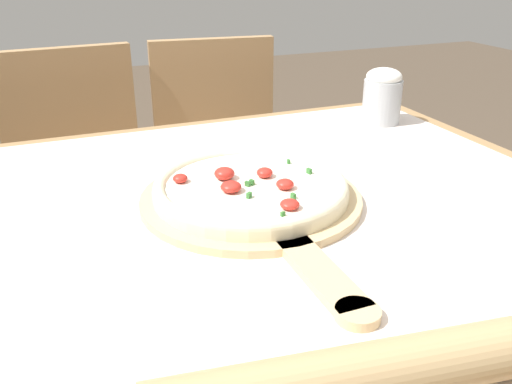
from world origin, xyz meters
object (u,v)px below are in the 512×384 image
(chair_left, at_px, (83,184))
(chair_right, at_px, (221,164))
(pizza_peel, at_px, (253,204))
(rolling_pin, at_px, (376,373))
(pizza, at_px, (249,187))
(flour_cup, at_px, (382,95))

(chair_left, relative_size, chair_right, 1.00)
(chair_right, bearing_deg, chair_left, -173.73)
(pizza_peel, relative_size, rolling_pin, 1.04)
(pizza, xyz_separation_m, chair_right, (0.22, 0.81, -0.29))
(chair_left, bearing_deg, pizza_peel, -80.71)
(pizza, distance_m, rolling_pin, 0.41)
(chair_left, xyz_separation_m, flour_cup, (0.63, -0.53, 0.32))
(pizza_peel, height_order, flour_cup, flour_cup)
(pizza_peel, bearing_deg, rolling_pin, -96.12)
(chair_right, bearing_deg, rolling_pin, -95.71)
(chair_right, bearing_deg, pizza_peel, -98.41)
(pizza, distance_m, chair_right, 0.88)
(pizza, relative_size, flour_cup, 2.45)
(pizza_peel, height_order, chair_right, chair_right)
(pizza, bearing_deg, chair_right, 74.93)
(rolling_pin, distance_m, chair_left, 1.26)
(rolling_pin, xyz_separation_m, chair_right, (0.26, 1.21, -0.29))
(rolling_pin, bearing_deg, flour_cup, 55.95)
(pizza_peel, relative_size, chair_left, 0.58)
(rolling_pin, height_order, chair_left, chair_left)
(flour_cup, bearing_deg, pizza, -146.57)
(pizza, xyz_separation_m, chair_left, (-0.20, 0.81, -0.29))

